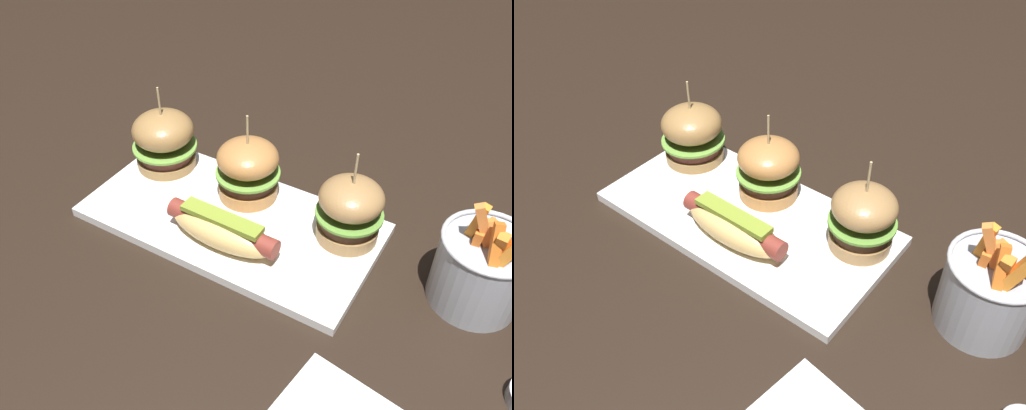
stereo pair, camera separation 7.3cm
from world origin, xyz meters
TOP-DOWN VIEW (x-y plane):
  - ground_plane at (0.00, 0.00)m, footprint 3.00×3.00m
  - platter_main at (0.00, 0.00)m, footprint 0.42×0.21m
  - hot_dog at (0.02, -0.05)m, footprint 0.16×0.06m
  - slider_left at (-0.16, 0.05)m, footprint 0.10×0.10m
  - slider_center at (-0.01, 0.06)m, footprint 0.10×0.10m
  - slider_right at (0.16, 0.05)m, footprint 0.09×0.09m
  - fries_bucket at (0.33, 0.04)m, footprint 0.11×0.11m

SIDE VIEW (x-z plane):
  - ground_plane at x=0.00m, z-range 0.00..0.00m
  - platter_main at x=0.00m, z-range 0.00..0.01m
  - hot_dog at x=0.02m, z-range 0.01..0.06m
  - fries_bucket at x=0.33m, z-range -0.02..0.13m
  - slider_center at x=-0.01m, z-range -0.01..0.13m
  - slider_left at x=-0.16m, z-range -0.01..0.13m
  - slider_right at x=0.16m, z-range -0.01..0.13m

